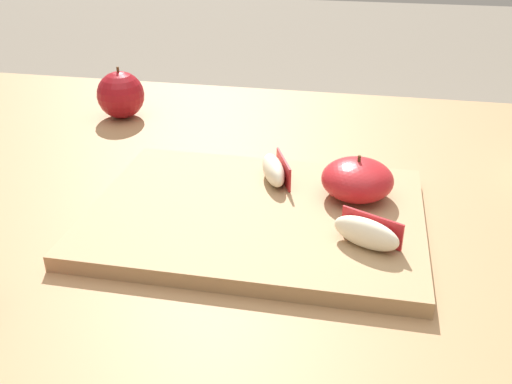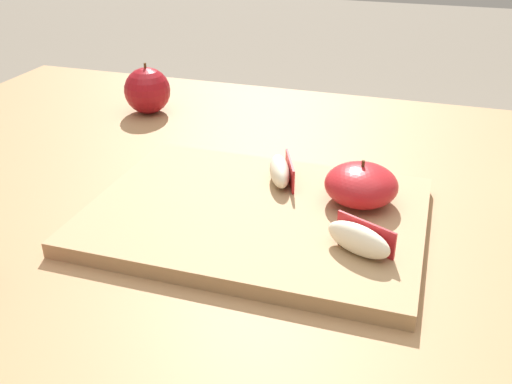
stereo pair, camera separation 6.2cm
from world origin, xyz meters
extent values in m
cube|color=#9E754C|center=(0.00, 0.00, 0.73)|extent=(1.33, 0.97, 0.03)
cube|color=#9E754C|center=(-0.60, 0.43, 0.36)|extent=(0.06, 0.06, 0.71)
cube|color=#A37F56|center=(-0.04, 0.01, 0.75)|extent=(0.36, 0.26, 0.02)
ellipsoid|color=#B21E23|center=(0.06, 0.06, 0.78)|extent=(0.08, 0.08, 0.04)
cylinder|color=#4C3319|center=(0.06, 0.06, 0.81)|extent=(0.00, 0.00, 0.01)
ellipsoid|color=#F4EACC|center=(0.07, -0.04, 0.78)|extent=(0.07, 0.05, 0.03)
cube|color=#B21E23|center=(0.08, -0.03, 0.78)|extent=(0.06, 0.03, 0.03)
ellipsoid|color=#F4EACC|center=(-0.04, 0.08, 0.78)|extent=(0.05, 0.07, 0.03)
cube|color=#B21E23|center=(-0.03, 0.08, 0.78)|extent=(0.03, 0.06, 0.03)
sphere|color=maroon|center=(-0.32, 0.29, 0.78)|extent=(0.07, 0.07, 0.07)
cylinder|color=#4C3319|center=(-0.32, 0.29, 0.82)|extent=(0.00, 0.00, 0.01)
camera|label=1|loc=(0.06, -0.53, 1.07)|focal=40.27mm
camera|label=2|loc=(0.12, -0.51, 1.07)|focal=40.27mm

